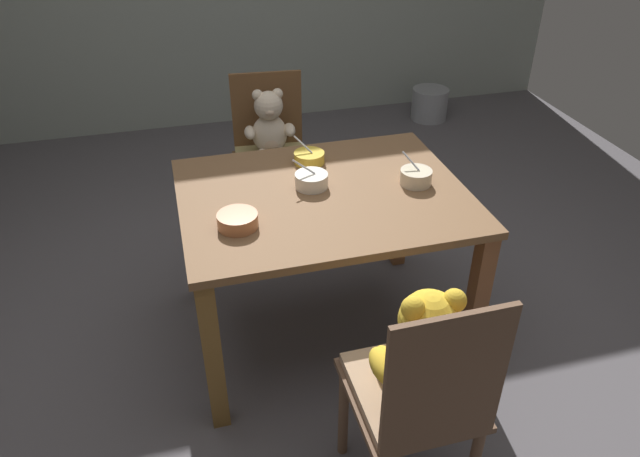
# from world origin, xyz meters

# --- Properties ---
(ground_plane) EXTENTS (5.20, 5.20, 0.04)m
(ground_plane) POSITION_xyz_m (0.00, 0.00, -0.02)
(ground_plane) COLOR #575357
(dining_table) EXTENTS (1.13, 0.89, 0.72)m
(dining_table) POSITION_xyz_m (0.00, 0.00, 0.61)
(dining_table) COLOR brown
(dining_table) RESTS_ON ground_plane
(teddy_chair_far_center) EXTENTS (0.44, 0.40, 0.89)m
(teddy_chair_far_center) POSITION_xyz_m (-0.05, 0.86, 0.55)
(teddy_chair_far_center) COLOR brown
(teddy_chair_far_center) RESTS_ON ground_plane
(teddy_chair_near_front) EXTENTS (0.38, 0.40, 0.93)m
(teddy_chair_near_front) POSITION_xyz_m (0.06, -0.87, 0.59)
(teddy_chair_near_front) COLOR brown
(teddy_chair_near_front) RESTS_ON ground_plane
(porridge_bowl_yellow_far_center) EXTENTS (0.13, 0.13, 0.11)m
(porridge_bowl_yellow_far_center) POSITION_xyz_m (0.01, 0.27, 0.75)
(porridge_bowl_yellow_far_center) COLOR yellow
(porridge_bowl_yellow_far_center) RESTS_ON dining_table
(porridge_bowl_cream_near_right) EXTENTS (0.13, 0.13, 0.12)m
(porridge_bowl_cream_near_right) POSITION_xyz_m (0.38, -0.03, 0.75)
(porridge_bowl_cream_near_right) COLOR beige
(porridge_bowl_cream_near_right) RESTS_ON dining_table
(porridge_bowl_white_center) EXTENTS (0.14, 0.13, 0.12)m
(porridge_bowl_white_center) POSITION_xyz_m (-0.03, 0.06, 0.75)
(porridge_bowl_white_center) COLOR white
(porridge_bowl_white_center) RESTS_ON dining_table
(porridge_bowl_terracotta_near_left) EXTENTS (0.15, 0.15, 0.05)m
(porridge_bowl_terracotta_near_left) POSITION_xyz_m (-0.36, -0.16, 0.75)
(porridge_bowl_terracotta_near_left) COLOR #BF754B
(porridge_bowl_terracotta_near_left) RESTS_ON dining_table
(metal_pail) EXTENTS (0.28, 0.28, 0.25)m
(metal_pail) POSITION_xyz_m (1.47, 2.15, 0.12)
(metal_pail) COLOR #93969B
(metal_pail) RESTS_ON ground_plane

